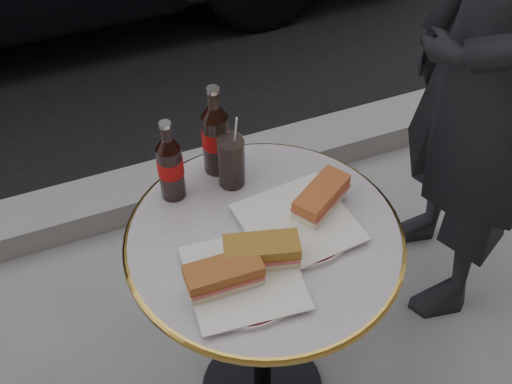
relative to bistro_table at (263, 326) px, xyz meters
name	(u,v)px	position (x,y,z in m)	size (l,w,h in m)	color
curb	(174,184)	(0.00, 0.90, -0.32)	(40.00, 0.20, 0.12)	gray
bistro_table	(263,326)	(0.00, 0.00, 0.00)	(0.62, 0.62, 0.73)	#BAB2C4
plate_left	(244,280)	(-0.09, -0.10, 0.37)	(0.24, 0.24, 0.01)	silver
plate_right	(298,224)	(0.08, 0.00, 0.37)	(0.24, 0.24, 0.01)	silver
sandwich_left_a	(224,276)	(-0.13, -0.10, 0.41)	(0.15, 0.07, 0.05)	#A85D2A
sandwich_left_b	(262,252)	(-0.04, -0.07, 0.41)	(0.16, 0.07, 0.05)	#A47229
sandwich_right	(321,198)	(0.15, 0.02, 0.41)	(0.15, 0.07, 0.05)	#B65B2E
cola_bottle_left	(170,160)	(-0.15, 0.19, 0.47)	(0.06, 0.06, 0.22)	black
cola_bottle_right	(215,130)	(-0.02, 0.24, 0.49)	(0.07, 0.07, 0.24)	black
cola_glass	(231,162)	(-0.01, 0.18, 0.43)	(0.07, 0.07, 0.13)	black
pedestrian	(492,70)	(0.71, 0.21, 0.48)	(0.62, 0.40, 1.69)	black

